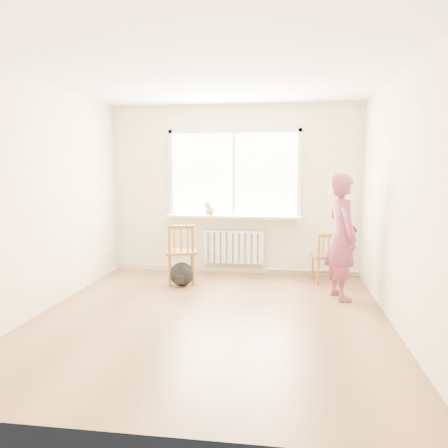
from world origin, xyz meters
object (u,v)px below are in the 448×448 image
at_px(cat, 210,209).
at_px(chair_left, 181,254).
at_px(backpack, 182,274).
at_px(chair_right, 326,258).
at_px(person, 342,237).

bearing_deg(cat, chair_left, -98.43).
relative_size(cat, backpack, 1.08).
bearing_deg(chair_right, chair_left, -2.99).
bearing_deg(person, cat, 43.56).
xyz_separation_m(chair_left, chair_right, (2.11, 0.36, -0.07)).
height_order(chair_left, person, person).
height_order(chair_right, person, person).
bearing_deg(chair_left, person, 154.18).
distance_m(chair_left, cat, 0.96).
height_order(person, backpack, person).
bearing_deg(chair_left, cat, -130.95).
height_order(person, cat, person).
bearing_deg(chair_left, backpack, 91.29).
height_order(cat, backpack, cat).
relative_size(person, backpack, 4.67).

